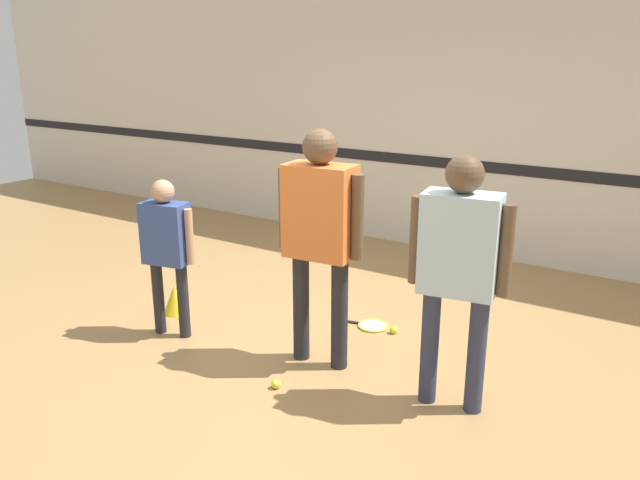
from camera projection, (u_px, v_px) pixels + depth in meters
The scene contains 10 objects.
ground_plane at pixel (288, 357), 4.75m from camera, with size 16.00×16.00×0.00m, color #A87F4C.
wall_back at pixel (454, 112), 6.88m from camera, with size 16.00×0.07×3.20m.
person_instructor at pixel (320, 224), 4.37m from camera, with size 0.66×0.31×1.74m.
person_student_left at pixel (166, 241), 4.91m from camera, with size 0.48×0.27×1.29m.
person_student_right at pixel (459, 257), 3.82m from camera, with size 0.62×0.32×1.66m.
racket_spare_on_floor at pixel (371, 325), 5.28m from camera, with size 0.48×0.30×0.03m.
tennis_ball_near_instructor at pixel (276, 384), 4.30m from camera, with size 0.07×0.07×0.07m, color #CCE038.
tennis_ball_by_spare_racket at pixel (394, 330), 5.14m from camera, with size 0.07×0.07×0.07m, color #CCE038.
tennis_ball_stray_left at pixel (184, 315), 5.43m from camera, with size 0.07×0.07×0.07m, color #CCE038.
training_cone at pixel (175, 299), 5.52m from camera, with size 0.22×0.22×0.26m.
Camera 1 is at (2.52, -3.48, 2.24)m, focal length 35.00 mm.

